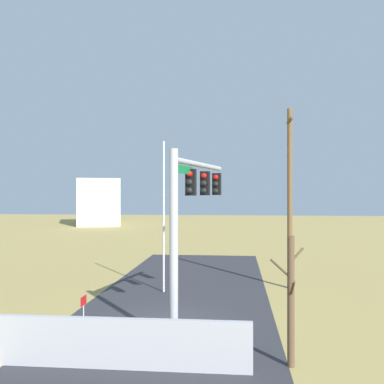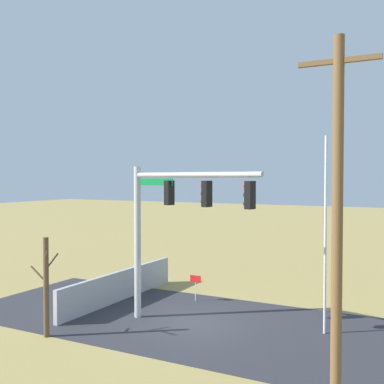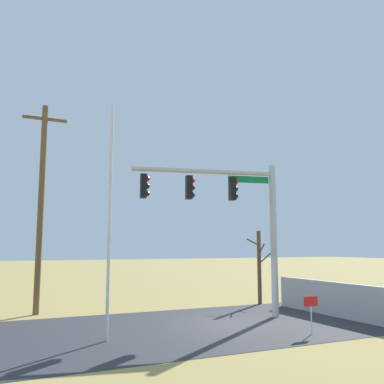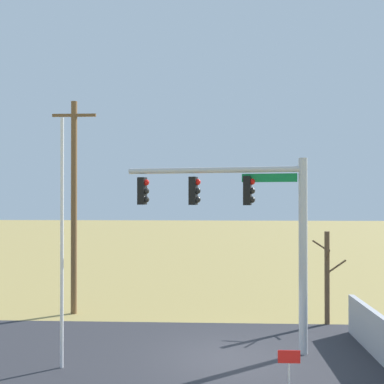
% 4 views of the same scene
% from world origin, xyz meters
% --- Properties ---
extents(ground_plane, '(160.00, 160.00, 0.00)m').
position_xyz_m(ground_plane, '(0.00, 0.00, 0.00)').
color(ground_plane, '#9E894C').
extents(road_surface, '(28.00, 8.00, 0.01)m').
position_xyz_m(road_surface, '(-4.00, 0.00, 0.01)').
color(road_surface, '#2D2D33').
rests_on(road_surface, ground_plane).
extents(sidewalk_corner, '(6.00, 6.00, 0.01)m').
position_xyz_m(sidewalk_corner, '(3.41, 0.52, 0.00)').
color(sidewalk_corner, '#B7B5AD').
rests_on(sidewalk_corner, ground_plane).
extents(retaining_fence, '(0.20, 8.58, 1.41)m').
position_xyz_m(retaining_fence, '(4.65, -1.31, 0.70)').
color(retaining_fence, '#A8A8AD').
rests_on(retaining_fence, ground_plane).
extents(signal_mast, '(6.01, 1.49, 6.30)m').
position_xyz_m(signal_mast, '(0.64, 0.90, 4.46)').
color(signal_mast, '#B2B5BA').
rests_on(signal_mast, ground_plane).
extents(flagpole, '(0.10, 0.10, 7.40)m').
position_xyz_m(flagpole, '(-4.95, -1.01, 3.70)').
color(flagpole, silver).
rests_on(flagpole, ground_plane).
extents(utility_pole, '(1.90, 0.26, 9.16)m').
position_xyz_m(utility_pole, '(-6.48, 5.25, 4.75)').
color(utility_pole, brown).
rests_on(utility_pole, ground_plane).
extents(bare_tree, '(1.27, 1.02, 3.67)m').
position_xyz_m(bare_tree, '(4.04, 4.06, 1.89)').
color(bare_tree, brown).
rests_on(bare_tree, ground_plane).
extents(open_sign, '(0.56, 0.04, 1.22)m').
position_xyz_m(open_sign, '(1.41, -2.83, 0.91)').
color(open_sign, silver).
rests_on(open_sign, ground_plane).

